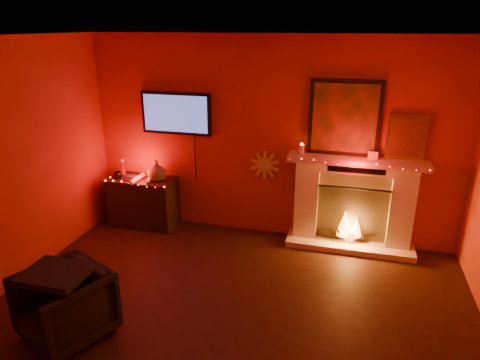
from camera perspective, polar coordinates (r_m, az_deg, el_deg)
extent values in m
plane|color=black|center=(4.19, -3.84, -21.90)|extent=(5.00, 5.00, 0.00)
plane|color=beige|center=(3.12, -5.03, 18.13)|extent=(5.00, 5.00, 0.00)
plane|color=#A22B1A|center=(5.72, 3.92, 5.34)|extent=(5.00, 0.00, 5.00)
cube|color=beige|center=(5.92, 14.32, -8.42)|extent=(1.65, 0.40, 0.08)
cube|color=beige|center=(5.80, 8.86, -2.96)|extent=(0.30, 0.22, 0.95)
cube|color=beige|center=(5.82, 20.69, -4.00)|extent=(0.30, 0.22, 0.95)
cube|color=beige|center=(5.59, 15.27, 1.63)|extent=(1.50, 0.22, 0.14)
cube|color=beige|center=(5.50, 15.36, 2.43)|extent=(1.72, 0.34, 0.06)
cube|color=#89694F|center=(5.83, 14.79, -3.27)|extent=(0.90, 0.10, 0.95)
cube|color=black|center=(5.70, 14.68, -4.75)|extent=(0.90, 0.02, 0.78)
cylinder|color=black|center=(5.93, 13.45, -7.21)|extent=(0.55, 0.09, 0.09)
cylinder|color=black|center=(5.92, 15.25, -6.76)|extent=(0.51, 0.18, 0.08)
cone|color=orange|center=(5.84, 13.80, -5.57)|extent=(0.20, 0.20, 0.34)
cone|color=orange|center=(5.87, 15.23, -6.01)|extent=(0.16, 0.16, 0.26)
sphere|color=#FF3F07|center=(5.92, 14.44, -7.12)|extent=(0.18, 0.18, 0.18)
cube|color=black|center=(5.51, 13.76, 8.03)|extent=(0.88, 0.05, 0.95)
cube|color=#C6531A|center=(5.48, 13.75, 7.98)|extent=(0.78, 0.01, 0.85)
cube|color=gold|center=(5.59, 21.31, 5.35)|extent=(0.46, 0.04, 0.56)
cube|color=#A66826|center=(5.57, 21.33, 5.29)|extent=(0.38, 0.01, 0.48)
cylinder|color=#EAE4C3|center=(5.56, 8.23, 4.09)|extent=(0.07, 0.07, 0.12)
cube|color=beige|center=(5.51, 17.30, 3.14)|extent=(0.12, 0.01, 0.10)
cube|color=black|center=(5.99, -8.51, 8.79)|extent=(1.00, 0.06, 0.58)
cube|color=#4654B4|center=(5.96, -8.64, 8.73)|extent=(0.92, 0.01, 0.50)
cylinder|color=black|center=(6.07, -5.99, 2.99)|extent=(0.02, 0.02, 0.66)
cylinder|color=yellow|center=(5.81, 3.32, 1.99)|extent=(0.20, 0.03, 0.20)
cylinder|color=beige|center=(5.80, 3.29, 1.95)|extent=(0.13, 0.01, 0.13)
cube|color=black|center=(6.41, -12.71, -2.83)|extent=(0.94, 0.47, 0.72)
imported|color=brown|center=(6.13, -11.06, 1.25)|extent=(0.28, 0.28, 0.29)
imported|color=black|center=(6.37, -15.98, 0.63)|extent=(0.12, 0.12, 0.10)
cylinder|color=beige|center=(6.25, -13.55, 0.26)|extent=(0.05, 0.38, 0.05)
cylinder|color=beige|center=(6.19, -13.47, 0.08)|extent=(0.05, 0.38, 0.05)
cylinder|color=beige|center=(6.19, -11.97, 0.20)|extent=(0.17, 0.37, 0.05)
cube|color=#501817|center=(6.28, -14.49, 0.20)|extent=(0.20, 0.14, 0.03)
cube|color=#1D3144|center=(6.28, -14.38, 0.46)|extent=(0.17, 0.12, 0.02)
imported|color=black|center=(4.45, -22.35, -15.21)|extent=(0.97, 0.98, 0.68)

